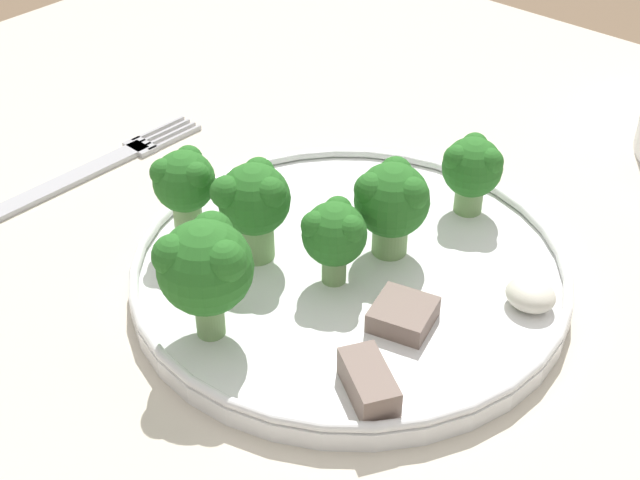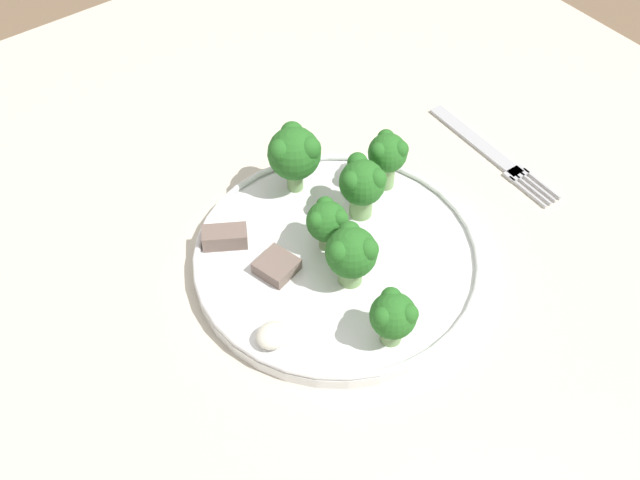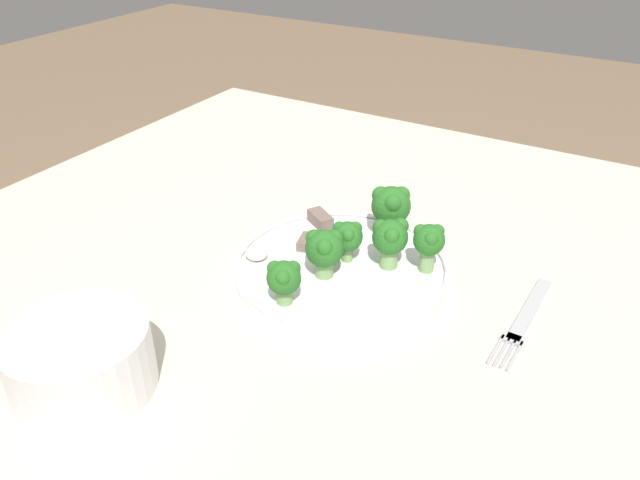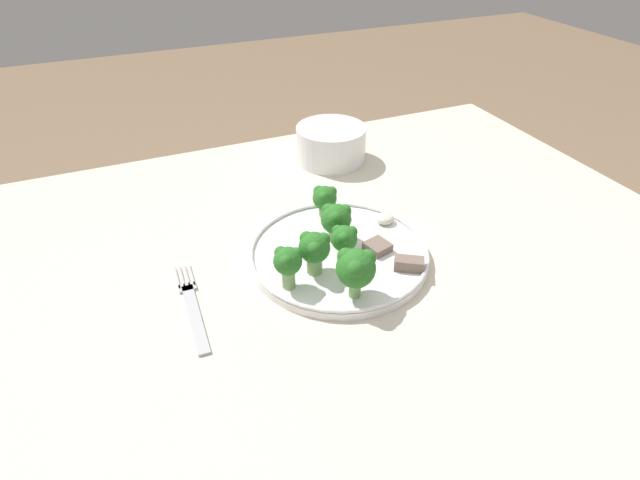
% 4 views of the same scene
% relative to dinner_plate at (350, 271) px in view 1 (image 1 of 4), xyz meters
% --- Properties ---
extents(table, '(1.08, 0.97, 0.70)m').
position_rel_dinner_plate_xyz_m(table, '(0.03, -0.04, -0.11)').
color(table, beige).
rests_on(table, ground_plane).
extents(dinner_plate, '(0.26, 0.26, 0.02)m').
position_rel_dinner_plate_xyz_m(dinner_plate, '(0.00, 0.00, 0.00)').
color(dinner_plate, white).
rests_on(dinner_plate, table).
extents(fork, '(0.03, 0.18, 0.00)m').
position_rel_dinner_plate_xyz_m(fork, '(-0.22, -0.02, -0.01)').
color(fork, '#B2B2B7').
rests_on(fork, table).
extents(broccoli_floret_near_rim_left, '(0.04, 0.04, 0.05)m').
position_rel_dinner_plate_xyz_m(broccoli_floret_near_rim_left, '(0.00, -0.02, 0.04)').
color(broccoli_floret_near_rim_left, '#7FA866').
rests_on(broccoli_floret_near_rim_left, dinner_plate).
extents(broccoli_floret_center_left, '(0.04, 0.04, 0.05)m').
position_rel_dinner_plate_xyz_m(broccoli_floret_center_left, '(0.02, 0.10, 0.04)').
color(broccoli_floret_center_left, '#7FA866').
rests_on(broccoli_floret_center_left, dinner_plate).
extents(broccoli_floret_back_left, '(0.04, 0.04, 0.06)m').
position_rel_dinner_plate_xyz_m(broccoli_floret_back_left, '(-0.05, -0.03, 0.04)').
color(broccoli_floret_back_left, '#7FA866').
rests_on(broccoli_floret_back_left, dinner_plate).
extents(broccoli_floret_front_left, '(0.04, 0.04, 0.06)m').
position_rel_dinner_plate_xyz_m(broccoli_floret_front_left, '(-0.09, -0.04, 0.04)').
color(broccoli_floret_front_left, '#7FA866').
rests_on(broccoli_floret_front_left, dinner_plate).
extents(broccoli_floret_center_back, '(0.05, 0.05, 0.06)m').
position_rel_dinner_plate_xyz_m(broccoli_floret_center_back, '(0.01, 0.03, 0.04)').
color(broccoli_floret_center_back, '#7FA866').
rests_on(broccoli_floret_center_back, dinner_plate).
extents(broccoli_floret_mid_cluster, '(0.05, 0.05, 0.07)m').
position_rel_dinner_plate_xyz_m(broccoli_floret_mid_cluster, '(-0.02, -0.09, 0.05)').
color(broccoli_floret_mid_cluster, '#7FA866').
rests_on(broccoli_floret_mid_cluster, dinner_plate).
extents(meat_slice_front_slice, '(0.04, 0.04, 0.01)m').
position_rel_dinner_plate_xyz_m(meat_slice_front_slice, '(0.05, -0.02, 0.01)').
color(meat_slice_front_slice, '#756056').
rests_on(meat_slice_front_slice, dinner_plate).
extents(meat_slice_middle_slice, '(0.05, 0.04, 0.02)m').
position_rel_dinner_plate_xyz_m(meat_slice_middle_slice, '(0.07, -0.07, 0.01)').
color(meat_slice_middle_slice, '#756056').
rests_on(meat_slice_middle_slice, dinner_plate).
extents(sauce_dollop, '(0.03, 0.03, 0.02)m').
position_rel_dinner_plate_xyz_m(sauce_dollop, '(0.10, 0.04, 0.01)').
color(sauce_dollop, silver).
rests_on(sauce_dollop, dinner_plate).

